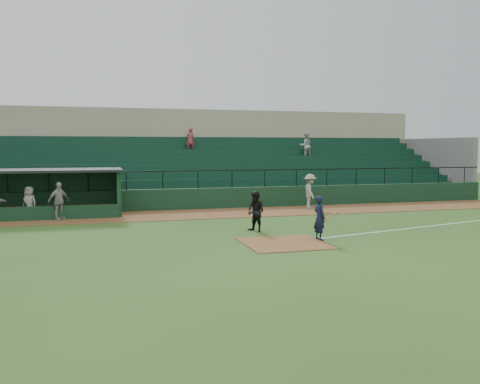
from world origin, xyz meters
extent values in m
plane|color=#2B511A|center=(0.00, 0.00, 0.00)|extent=(90.00, 90.00, 0.00)
cube|color=brown|center=(0.00, 8.00, 0.01)|extent=(40.00, 4.00, 0.03)
cube|color=brown|center=(0.00, -1.00, 0.01)|extent=(3.00, 3.00, 0.03)
cube|color=white|center=(8.00, 1.20, 0.01)|extent=(17.49, 4.44, 0.01)
cube|color=black|center=(0.00, 10.20, 0.60)|extent=(36.00, 0.35, 1.20)
cylinder|color=black|center=(0.00, 10.20, 2.20)|extent=(36.00, 0.06, 0.06)
cube|color=slate|center=(0.00, 15.10, 1.80)|extent=(36.00, 9.00, 3.60)
cube|color=#0E3420|center=(0.00, 14.60, 2.25)|extent=(34.56, 8.00, 4.05)
cube|color=slate|center=(18.00, 15.15, 2.10)|extent=(0.35, 9.50, 4.20)
cube|color=gray|center=(0.00, 21.60, 3.20)|extent=(38.00, 3.00, 6.40)
cube|color=slate|center=(0.00, 19.60, 3.70)|extent=(36.00, 2.00, 0.20)
imported|color=#A3A3A3|center=(8.03, 15.90, 3.64)|extent=(0.91, 0.71, 1.88)
imported|color=maroon|center=(-0.21, 16.90, 4.02)|extent=(0.63, 0.41, 1.73)
cube|color=black|center=(-9.75, 10.40, 1.15)|extent=(8.50, 0.20, 2.30)
cube|color=black|center=(-5.50, 9.10, 1.15)|extent=(0.20, 2.60, 2.30)
cube|color=black|center=(-9.75, 9.10, 2.36)|extent=(8.90, 3.20, 0.12)
cube|color=olive|center=(-9.75, 10.00, 0.25)|extent=(7.65, 0.40, 0.50)
cube|color=black|center=(-9.75, 7.75, 0.35)|extent=(8.50, 0.12, 0.70)
imported|color=black|center=(1.51, -0.71, 0.85)|extent=(0.49, 0.67, 1.70)
cylinder|color=olive|center=(1.91, -0.91, 0.95)|extent=(0.79, 0.34, 0.35)
imported|color=black|center=(-0.19, 1.89, 0.84)|extent=(0.98, 1.03, 1.69)
imported|color=#9C9892|center=(5.18, 8.56, 1.02)|extent=(0.98, 1.40, 1.98)
imported|color=#A29D98|center=(-8.35, 7.62, 0.95)|extent=(1.14, 0.97, 1.84)
imported|color=#A6A09B|center=(-9.74, 8.26, 0.83)|extent=(0.94, 0.87, 1.61)
camera|label=1|loc=(-6.65, -18.38, 3.53)|focal=38.32mm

